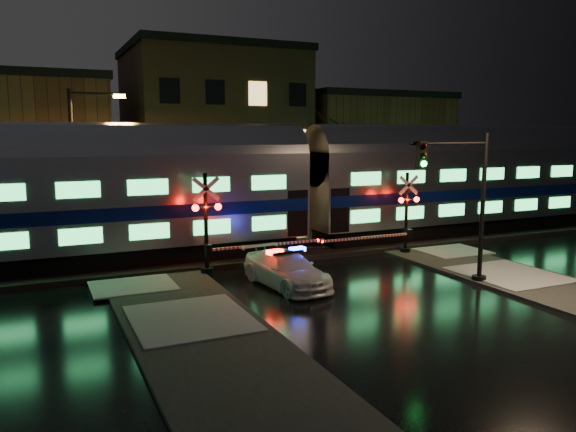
# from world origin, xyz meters

# --- Properties ---
(ground) EXTENTS (120.00, 120.00, 0.00)m
(ground) POSITION_xyz_m (0.00, 0.00, 0.00)
(ground) COLOR black
(ground) RESTS_ON ground
(ballast) EXTENTS (90.00, 4.20, 0.24)m
(ballast) POSITION_xyz_m (0.00, 5.00, 0.12)
(ballast) COLOR black
(ballast) RESTS_ON ground
(sidewalk_left) EXTENTS (4.00, 20.00, 0.12)m
(sidewalk_left) POSITION_xyz_m (-6.50, -6.00, 0.06)
(sidewalk_left) COLOR #2D2D2D
(sidewalk_left) RESTS_ON ground
(sidewalk_right) EXTENTS (4.00, 20.00, 0.12)m
(sidewalk_right) POSITION_xyz_m (6.50, -6.00, 0.06)
(sidewalk_right) COLOR #2D2D2D
(sidewalk_right) RESTS_ON ground
(building_mid) EXTENTS (12.00, 11.00, 11.50)m
(building_mid) POSITION_xyz_m (2.00, 22.50, 5.75)
(building_mid) COLOR brown
(building_mid) RESTS_ON ground
(building_right) EXTENTS (12.00, 10.00, 8.50)m
(building_right) POSITION_xyz_m (15.00, 22.00, 4.25)
(building_right) COLOR #563121
(building_right) RESTS_ON ground
(train) EXTENTS (51.00, 3.12, 5.92)m
(train) POSITION_xyz_m (1.29, 5.00, 3.38)
(train) COLOR black
(train) RESTS_ON ballast
(police_car) EXTENTS (2.33, 4.66, 1.45)m
(police_car) POSITION_xyz_m (-2.16, -0.48, 0.66)
(police_car) COLOR white
(police_car) RESTS_ON ground
(crossing_signal_right) EXTENTS (5.51, 0.64, 3.90)m
(crossing_signal_right) POSITION_xyz_m (5.02, 2.30, 1.61)
(crossing_signal_right) COLOR black
(crossing_signal_right) RESTS_ON ground
(crossing_signal_left) EXTENTS (5.88, 0.66, 4.16)m
(crossing_signal_left) POSITION_xyz_m (-4.05, 2.31, 1.72)
(crossing_signal_left) COLOR black
(crossing_signal_left) RESTS_ON ground
(traffic_light) EXTENTS (3.72, 0.68, 5.75)m
(traffic_light) POSITION_xyz_m (3.91, -3.16, 3.06)
(traffic_light) COLOR black
(traffic_light) RESTS_ON ground
(streetlight) EXTENTS (2.60, 0.27, 7.77)m
(streetlight) POSITION_xyz_m (-8.61, 9.00, 4.48)
(streetlight) COLOR black
(streetlight) RESTS_ON ground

